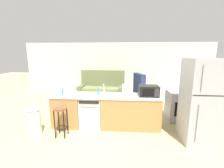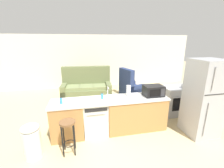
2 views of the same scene
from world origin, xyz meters
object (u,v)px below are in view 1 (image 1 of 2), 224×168
object	(u,v)px
dishwasher	(92,111)
armchair	(143,93)
kettle	(190,90)
trash_bin	(34,120)
couch	(102,90)
paper_towel_roll	(124,89)
refrigerator	(200,101)
bar_stool	(61,116)
microwave	(149,91)
stove_range	(180,106)
soap_bottle	(98,92)
dish_soap_bottle	(63,92)

from	to	relation	value
dishwasher	armchair	world-z (taller)	armchair
kettle	trash_bin	size ratio (longest dim) A/B	0.28
dishwasher	couch	size ratio (longest dim) A/B	0.41
dishwasher	paper_towel_roll	distance (m)	1.10
refrigerator	bar_stool	xyz separation A→B (m)	(-3.22, -0.06, -0.42)
microwave	kettle	distance (m)	1.30
stove_range	paper_towel_roll	world-z (taller)	paper_towel_roll
trash_bin	soap_bottle	bearing A→B (deg)	22.58
microwave	dish_soap_bottle	size ratio (longest dim) A/B	2.84
soap_bottle	armchair	size ratio (longest dim) A/B	0.15
microwave	stove_range	bearing A→B (deg)	27.50
dishwasher	trash_bin	distance (m)	1.45
trash_bin	couch	xyz separation A→B (m)	(1.24, 3.29, 0.02)
microwave	bar_stool	size ratio (longest dim) A/B	0.68
kettle	bar_stool	distance (m)	3.57
soap_bottle	kettle	world-z (taller)	kettle
refrigerator	couch	size ratio (longest dim) A/B	0.92
microwave	couch	size ratio (longest dim) A/B	0.24
refrigerator	dish_soap_bottle	distance (m)	3.41
dishwasher	soap_bottle	size ratio (longest dim) A/B	4.77
dish_soap_bottle	soap_bottle	bearing A→B (deg)	5.61
stove_range	microwave	bearing A→B (deg)	-152.50
dishwasher	stove_range	world-z (taller)	stove_range
soap_bottle	dishwasher	bearing A→B (deg)	-167.27
dishwasher	trash_bin	bearing A→B (deg)	-156.11
refrigerator	couch	world-z (taller)	refrigerator
microwave	armchair	world-z (taller)	armchair
microwave	trash_bin	size ratio (longest dim) A/B	0.68
refrigerator	paper_towel_roll	distance (m)	1.83
trash_bin	couch	bearing A→B (deg)	69.29
refrigerator	kettle	bearing A→B (deg)	80.15
stove_range	trash_bin	bearing A→B (deg)	-163.86
dishwasher	trash_bin	world-z (taller)	dishwasher
microwave	soap_bottle	size ratio (longest dim) A/B	2.84
couch	armchair	distance (m)	1.84
trash_bin	couch	world-z (taller)	couch
dish_soap_bottle	armchair	distance (m)	3.57
soap_bottle	armchair	distance (m)	2.90
kettle	couch	bearing A→B (deg)	141.43
refrigerator	dish_soap_bottle	world-z (taller)	refrigerator
stove_range	refrigerator	world-z (taller)	refrigerator
stove_range	refrigerator	distance (m)	1.21
kettle	soap_bottle	bearing A→B (deg)	-171.62
paper_towel_roll	soap_bottle	size ratio (longest dim) A/B	1.60
dishwasher	bar_stool	distance (m)	0.88
refrigerator	couch	distance (m)	4.25
kettle	armchair	bearing A→B (deg)	117.43
refrigerator	microwave	size ratio (longest dim) A/B	3.80
bar_stool	microwave	bearing A→B (deg)	15.79
paper_towel_roll	armchair	distance (m)	2.53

